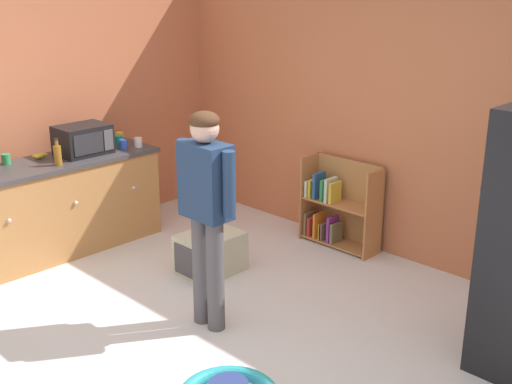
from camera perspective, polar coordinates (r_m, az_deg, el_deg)
name	(u,v)px	position (r m, az deg, el deg)	size (l,w,h in m)	color
ground_plane	(200,340)	(4.87, -4.95, -12.82)	(12.00, 12.00, 0.00)	silver
back_wall	(390,112)	(6.05, 11.72, 6.87)	(5.20, 0.06, 2.70)	#C46E46
left_side_wall	(87,98)	(6.89, -14.64, 8.02)	(0.06, 2.99, 2.70)	#C56C48
kitchen_counter	(59,206)	(6.44, -16.87, -1.16)	(0.65, 1.95, 0.90)	#B67B44
bookshelf	(337,208)	(6.39, 7.16, -1.44)	(0.80, 0.28, 0.85)	#B97542
standing_person	(206,201)	(4.65, -4.38, -0.79)	(0.57, 0.22, 1.65)	#534F53
pet_carrier	(210,253)	(5.82, -4.05, -5.36)	(0.42, 0.55, 0.36)	beige
microwave	(83,140)	(6.43, -14.96, 4.46)	(0.37, 0.48, 0.28)	black
banana_bunch	(41,155)	(6.41, -18.36, 3.07)	(0.12, 0.16, 0.04)	yellow
amber_bottle	(58,155)	(6.11, -17.03, 3.16)	(0.07, 0.07, 0.25)	#9E661E
teal_cup	(119,140)	(6.72, -11.97, 4.45)	(0.08, 0.08, 0.10)	teal
green_cup	(6,159)	(6.31, -21.10, 2.71)	(0.08, 0.08, 0.10)	green
blue_cup	(124,144)	(6.55, -11.55, 4.14)	(0.08, 0.08, 0.10)	blue
white_cup	(138,142)	(6.60, -10.29, 4.32)	(0.08, 0.08, 0.10)	white
yellow_cup	(119,137)	(6.87, -11.91, 4.75)	(0.08, 0.08, 0.10)	yellow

